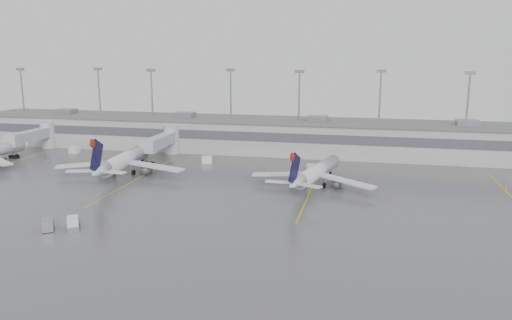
# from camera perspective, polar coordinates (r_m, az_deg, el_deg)

# --- Properties ---
(ground) EXTENTS (260.00, 260.00, 0.00)m
(ground) POSITION_cam_1_polar(r_m,az_deg,el_deg) (75.28, -9.29, -7.26)
(ground) COLOR #4D4D4F
(ground) RESTS_ON ground
(terminal) EXTENTS (152.00, 17.00, 9.45)m
(terminal) POSITION_cam_1_polar(r_m,az_deg,el_deg) (128.27, 0.31, 2.91)
(terminal) COLOR #9C9C97
(terminal) RESTS_ON ground
(light_masts) EXTENTS (142.40, 8.00, 20.60)m
(light_masts) POSITION_cam_1_polar(r_m,az_deg,el_deg) (132.86, 0.85, 6.65)
(light_masts) COLOR gray
(light_masts) RESTS_ON ground
(jet_bridge_left) EXTENTS (4.00, 17.20, 7.00)m
(jet_bridge_left) POSITION_cam_1_polar(r_m,az_deg,el_deg) (140.28, -23.61, 2.56)
(jet_bridge_left) COLOR #A9ACAF
(jet_bridge_left) RESTS_ON ground
(jet_bridge_right) EXTENTS (4.00, 17.20, 7.00)m
(jet_bridge_right) POSITION_cam_1_polar(r_m,az_deg,el_deg) (122.96, -10.31, 2.16)
(jet_bridge_right) COLOR #A9ACAF
(jet_bridge_right) RESTS_ON ground
(stand_markings) EXTENTS (105.25, 40.00, 0.01)m
(stand_markings) POSITION_cam_1_polar(r_m,az_deg,el_deg) (96.93, -4.01, -2.70)
(stand_markings) COLOR gold
(stand_markings) RESTS_ON ground
(jet_mid_left) EXTENTS (27.18, 30.57, 9.89)m
(jet_mid_left) POSITION_cam_1_polar(r_m,az_deg,el_deg) (107.01, -14.86, 0.03)
(jet_mid_left) COLOR silver
(jet_mid_left) RESTS_ON ground
(jet_mid_right) EXTENTS (23.64, 26.80, 8.80)m
(jet_mid_right) POSITION_cam_1_polar(r_m,az_deg,el_deg) (94.87, 6.84, -1.38)
(jet_mid_right) COLOR silver
(jet_mid_right) RESTS_ON ground
(baggage_tug) EXTENTS (2.94, 3.28, 1.80)m
(baggage_tug) POSITION_cam_1_polar(r_m,az_deg,el_deg) (76.74, -20.19, -6.93)
(baggage_tug) COLOR white
(baggage_tug) RESTS_ON ground
(baggage_cart) EXTENTS (2.66, 3.01, 1.68)m
(baggage_cart) POSITION_cam_1_polar(r_m,az_deg,el_deg) (77.50, -22.68, -6.81)
(baggage_cart) COLOR slate
(baggage_cart) RESTS_ON ground
(gse_uld_a) EXTENTS (2.71, 2.11, 1.70)m
(gse_uld_a) POSITION_cam_1_polar(r_m,az_deg,el_deg) (133.77, -20.06, 1.11)
(gse_uld_a) COLOR white
(gse_uld_a) RESTS_ON ground
(gse_uld_b) EXTENTS (2.64, 2.15, 1.62)m
(gse_uld_b) POSITION_cam_1_polar(r_m,az_deg,el_deg) (114.84, -5.63, 0.04)
(gse_uld_b) COLOR white
(gse_uld_b) RESTS_ON ground
(gse_uld_c) EXTENTS (2.53, 2.06, 1.55)m
(gse_uld_c) POSITION_cam_1_polar(r_m,az_deg,el_deg) (106.92, 6.40, -0.90)
(gse_uld_c) COLOR white
(gse_uld_c) RESTS_ON ground
(gse_loader) EXTENTS (2.68, 3.37, 1.84)m
(gse_loader) POSITION_cam_1_polar(r_m,az_deg,el_deg) (124.56, -12.81, 0.80)
(gse_loader) COLOR slate
(gse_loader) RESTS_ON ground
(cone_a) EXTENTS (0.39, 0.39, 0.61)m
(cone_a) POSITION_cam_1_polar(r_m,az_deg,el_deg) (124.73, -22.88, -0.13)
(cone_a) COLOR #FD6B05
(cone_a) RESTS_ON ground
(cone_b) EXTENTS (0.43, 0.43, 0.68)m
(cone_b) POSITION_cam_1_polar(r_m,az_deg,el_deg) (117.52, -11.70, -0.11)
(cone_b) COLOR #FD6B05
(cone_b) RESTS_ON ground
(cone_c) EXTENTS (0.49, 0.49, 0.78)m
(cone_c) POSITION_cam_1_polar(r_m,az_deg,el_deg) (106.88, 1.39, -1.05)
(cone_c) COLOR #FD6B05
(cone_c) RESTS_ON ground
(cone_d) EXTENTS (0.48, 0.48, 0.77)m
(cone_d) POSITION_cam_1_polar(r_m,az_deg,el_deg) (103.19, 26.62, -2.85)
(cone_d) COLOR #FD6B05
(cone_d) RESTS_ON ground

